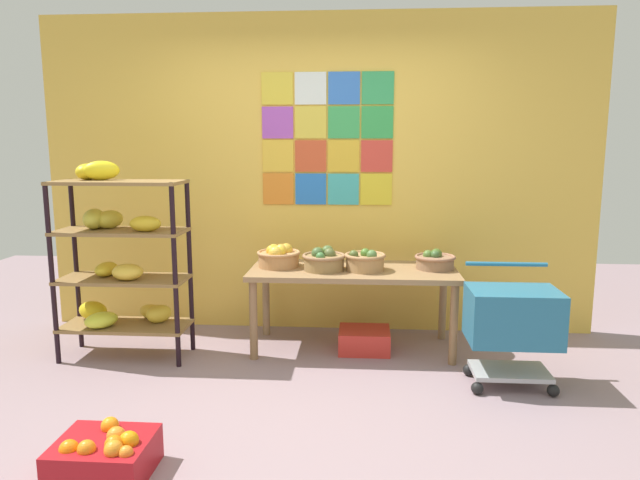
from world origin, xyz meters
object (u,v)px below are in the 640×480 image
(fruit_basket_back_left, at_px, (279,256))
(fruit_basket_centre, at_px, (324,260))
(display_table, at_px, (353,278))
(fruit_basket_right, at_px, (435,261))
(orange_crate_foreground, at_px, (105,455))
(fruit_basket_back_right, at_px, (365,261))
(shopping_cart, at_px, (512,320))
(banana_shelf_unit, at_px, (118,256))
(produce_crate_under_table, at_px, (364,340))

(fruit_basket_back_left, bearing_deg, fruit_basket_centre, -14.11)
(display_table, xyz_separation_m, fruit_basket_right, (0.63, 0.05, 0.14))
(fruit_basket_right, relative_size, orange_crate_foreground, 0.69)
(fruit_basket_centre, xyz_separation_m, fruit_basket_back_right, (0.32, 0.00, -0.00))
(fruit_basket_back_left, distance_m, orange_crate_foreground, 2.08)
(orange_crate_foreground, relative_size, shopping_cart, 0.57)
(fruit_basket_back_right, distance_m, shopping_cart, 1.16)
(fruit_basket_right, height_order, fruit_basket_back_left, fruit_basket_back_left)
(banana_shelf_unit, relative_size, fruit_basket_back_right, 4.69)
(display_table, xyz_separation_m, fruit_basket_centre, (-0.23, -0.06, 0.15))
(fruit_basket_right, bearing_deg, shopping_cart, -57.97)
(banana_shelf_unit, height_order, fruit_basket_back_right, banana_shelf_unit)
(fruit_basket_right, distance_m, fruit_basket_back_left, 1.22)
(fruit_basket_back_right, distance_m, produce_crate_under_table, 0.64)
(fruit_basket_right, bearing_deg, fruit_basket_back_right, -168.91)
(orange_crate_foreground, bearing_deg, fruit_basket_back_right, 55.02)
(fruit_basket_right, xyz_separation_m, fruit_basket_back_left, (-1.22, -0.02, 0.02))
(banana_shelf_unit, xyz_separation_m, orange_crate_foreground, (0.58, -1.58, -0.67))
(fruit_basket_right, height_order, fruit_basket_centre, fruit_basket_centre)
(display_table, xyz_separation_m, shopping_cart, (1.06, -0.64, -0.11))
(fruit_basket_right, bearing_deg, display_table, -175.51)
(produce_crate_under_table, bearing_deg, fruit_basket_back_left, 173.23)
(fruit_basket_centre, distance_m, shopping_cart, 1.43)
(fruit_basket_centre, height_order, fruit_basket_back_left, fruit_basket_back_left)
(display_table, height_order, fruit_basket_centre, fruit_basket_centre)
(orange_crate_foreground, bearing_deg, fruit_basket_back_left, 72.81)
(fruit_basket_right, xyz_separation_m, produce_crate_under_table, (-0.54, -0.10, -0.62))
(banana_shelf_unit, height_order, orange_crate_foreground, banana_shelf_unit)
(orange_crate_foreground, bearing_deg, fruit_basket_centre, 62.31)
(banana_shelf_unit, height_order, produce_crate_under_table, banana_shelf_unit)
(banana_shelf_unit, relative_size, shopping_cart, 1.85)
(banana_shelf_unit, bearing_deg, fruit_basket_back_left, 14.96)
(fruit_basket_centre, distance_m, orange_crate_foreground, 2.13)
(fruit_basket_back_right, xyz_separation_m, orange_crate_foreground, (-1.26, -1.80, -0.62))
(banana_shelf_unit, distance_m, orange_crate_foreground, 1.81)
(fruit_basket_right, xyz_separation_m, shopping_cart, (0.43, -0.69, -0.25))
(display_table, relative_size, shopping_cart, 2.00)
(fruit_basket_centre, relative_size, orange_crate_foreground, 0.73)
(banana_shelf_unit, distance_m, fruit_basket_right, 2.40)
(fruit_basket_back_right, bearing_deg, banana_shelf_unit, -173.13)
(display_table, distance_m, orange_crate_foreground, 2.25)
(fruit_basket_right, distance_m, fruit_basket_centre, 0.86)
(produce_crate_under_table, distance_m, orange_crate_foreground, 2.21)
(fruit_basket_back_right, height_order, fruit_basket_back_left, fruit_basket_back_left)
(fruit_basket_centre, bearing_deg, fruit_basket_back_left, 165.89)
(banana_shelf_unit, distance_m, shopping_cart, 2.85)
(fruit_basket_right, xyz_separation_m, orange_crate_foreground, (-1.80, -1.91, -0.60))
(fruit_basket_back_left, bearing_deg, orange_crate_foreground, -107.19)
(produce_crate_under_table, relative_size, shopping_cart, 0.49)
(fruit_basket_centre, height_order, fruit_basket_back_right, fruit_basket_centre)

